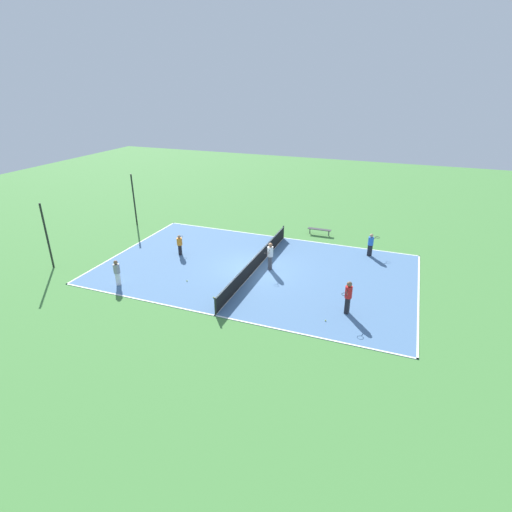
{
  "coord_description": "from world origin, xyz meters",
  "views": [
    {
      "loc": [
        -21.04,
        -8.02,
        10.78
      ],
      "look_at": [
        0.0,
        0.0,
        0.9
      ],
      "focal_mm": 28.0,
      "sensor_mm": 36.0,
      "label": 1
    }
  ],
  "objects_px": {
    "tennis_net": "(256,262)",
    "player_near_white": "(270,254)",
    "bench": "(319,230)",
    "player_coach_red": "(348,295)",
    "player_near_blue": "(371,243)",
    "tennis_ball_midcourt": "(325,320)",
    "fence_post_back_left": "(47,236)",
    "tennis_ball_right_alley": "(213,297)",
    "player_center_orange": "(180,244)",
    "fence_post_back_right": "(134,200)",
    "player_baseline_gray": "(117,271)",
    "tennis_ball_far_baseline": "(187,281)"
  },
  "relations": [
    {
      "from": "tennis_net",
      "to": "player_coach_red",
      "type": "height_order",
      "value": "player_coach_red"
    },
    {
      "from": "bench",
      "to": "player_near_white",
      "type": "xyz_separation_m",
      "value": [
        -7.21,
        1.5,
        0.65
      ]
    },
    {
      "from": "player_coach_red",
      "to": "player_near_white",
      "type": "distance_m",
      "value": 6.32
    },
    {
      "from": "player_near_blue",
      "to": "tennis_ball_midcourt",
      "type": "xyz_separation_m",
      "value": [
        -8.99,
        1.1,
        -0.85
      ]
    },
    {
      "from": "player_center_orange",
      "to": "fence_post_back_right",
      "type": "distance_m",
      "value": 7.71
    },
    {
      "from": "player_center_orange",
      "to": "fence_post_back_right",
      "type": "bearing_deg",
      "value": 37.32
    },
    {
      "from": "player_coach_red",
      "to": "fence_post_back_right",
      "type": "bearing_deg",
      "value": -101.76
    },
    {
      "from": "player_near_blue",
      "to": "player_near_white",
      "type": "bearing_deg",
      "value": 165.48
    },
    {
      "from": "player_coach_red",
      "to": "tennis_ball_midcourt",
      "type": "height_order",
      "value": "player_coach_red"
    },
    {
      "from": "player_near_blue",
      "to": "tennis_ball_right_alley",
      "type": "xyz_separation_m",
      "value": [
        -8.9,
        7.24,
        -0.85
      ]
    },
    {
      "from": "player_near_blue",
      "to": "tennis_ball_far_baseline",
      "type": "distance_m",
      "value": 12.3
    },
    {
      "from": "tennis_ball_right_alley",
      "to": "tennis_ball_far_baseline",
      "type": "bearing_deg",
      "value": 62.34
    },
    {
      "from": "player_baseline_gray",
      "to": "player_near_white",
      "type": "height_order",
      "value": "player_near_white"
    },
    {
      "from": "bench",
      "to": "player_coach_red",
      "type": "bearing_deg",
      "value": 109.57
    },
    {
      "from": "player_near_white",
      "to": "tennis_ball_midcourt",
      "type": "height_order",
      "value": "player_near_white"
    },
    {
      "from": "player_near_white",
      "to": "player_center_orange",
      "type": "relative_size",
      "value": 1.26
    },
    {
      "from": "player_near_white",
      "to": "player_center_orange",
      "type": "distance_m",
      "value": 6.44
    },
    {
      "from": "tennis_net",
      "to": "tennis_ball_right_alley",
      "type": "height_order",
      "value": "tennis_net"
    },
    {
      "from": "player_baseline_gray",
      "to": "fence_post_back_left",
      "type": "height_order",
      "value": "fence_post_back_left"
    },
    {
      "from": "player_near_white",
      "to": "tennis_ball_right_alley",
      "type": "height_order",
      "value": "player_near_white"
    },
    {
      "from": "player_coach_red",
      "to": "player_near_blue",
      "type": "height_order",
      "value": "player_coach_red"
    },
    {
      "from": "tennis_ball_far_baseline",
      "to": "fence_post_back_left",
      "type": "relative_size",
      "value": 0.02
    },
    {
      "from": "player_near_blue",
      "to": "player_center_orange",
      "type": "xyz_separation_m",
      "value": [
        -4.36,
        11.98,
        -0.1
      ]
    },
    {
      "from": "tennis_net",
      "to": "player_center_orange",
      "type": "xyz_separation_m",
      "value": [
        0.29,
        5.59,
        0.29
      ]
    },
    {
      "from": "player_coach_red",
      "to": "tennis_ball_midcourt",
      "type": "distance_m",
      "value": 1.72
    },
    {
      "from": "player_coach_red",
      "to": "fence_post_back_left",
      "type": "distance_m",
      "value": 18.23
    },
    {
      "from": "player_near_white",
      "to": "fence_post_back_right",
      "type": "bearing_deg",
      "value": -108.01
    },
    {
      "from": "tennis_ball_midcourt",
      "to": "fence_post_back_right",
      "type": "relative_size",
      "value": 0.02
    },
    {
      "from": "tennis_net",
      "to": "bench",
      "type": "xyz_separation_m",
      "value": [
        7.46,
        -2.34,
        -0.13
      ]
    },
    {
      "from": "fence_post_back_left",
      "to": "bench",
      "type": "bearing_deg",
      "value": -50.7
    },
    {
      "from": "tennis_ball_midcourt",
      "to": "fence_post_back_right",
      "type": "xyz_separation_m",
      "value": [
        8.64,
        17.33,
        2.04
      ]
    },
    {
      "from": "bench",
      "to": "tennis_net",
      "type": "bearing_deg",
      "value": 72.61
    },
    {
      "from": "player_center_orange",
      "to": "player_near_blue",
      "type": "bearing_deg",
      "value": -90.77
    },
    {
      "from": "player_coach_red",
      "to": "tennis_ball_right_alley",
      "type": "bearing_deg",
      "value": -70.83
    },
    {
      "from": "tennis_ball_midcourt",
      "to": "fence_post_back_left",
      "type": "height_order",
      "value": "fence_post_back_left"
    },
    {
      "from": "fence_post_back_left",
      "to": "player_baseline_gray",
      "type": "bearing_deg",
      "value": -95.29
    },
    {
      "from": "bench",
      "to": "player_near_white",
      "type": "bearing_deg",
      "value": 78.28
    },
    {
      "from": "tennis_ball_far_baseline",
      "to": "tennis_ball_right_alley",
      "type": "bearing_deg",
      "value": -117.66
    },
    {
      "from": "fence_post_back_left",
      "to": "fence_post_back_right",
      "type": "relative_size",
      "value": 1.0
    },
    {
      "from": "player_center_orange",
      "to": "tennis_ball_right_alley",
      "type": "bearing_deg",
      "value": -154.56
    },
    {
      "from": "bench",
      "to": "tennis_ball_far_baseline",
      "type": "bearing_deg",
      "value": 62.24
    },
    {
      "from": "fence_post_back_left",
      "to": "tennis_net",
      "type": "bearing_deg",
      "value": -70.3
    },
    {
      "from": "tennis_ball_far_baseline",
      "to": "fence_post_back_right",
      "type": "height_order",
      "value": "fence_post_back_right"
    },
    {
      "from": "tennis_net",
      "to": "player_near_white",
      "type": "bearing_deg",
      "value": -73.66
    },
    {
      "from": "player_near_blue",
      "to": "player_coach_red",
      "type": "bearing_deg",
      "value": -144.89
    },
    {
      "from": "player_coach_red",
      "to": "fence_post_back_right",
      "type": "xyz_separation_m",
      "value": [
        7.53,
        18.17,
        1.04
      ]
    },
    {
      "from": "fence_post_back_left",
      "to": "tennis_ball_right_alley",
      "type": "bearing_deg",
      "value": -89.67
    },
    {
      "from": "player_near_white",
      "to": "tennis_ball_right_alley",
      "type": "xyz_separation_m",
      "value": [
        -4.49,
        1.69,
        -0.99
      ]
    },
    {
      "from": "player_coach_red",
      "to": "tennis_net",
      "type": "bearing_deg",
      "value": -106.94
    },
    {
      "from": "tennis_ball_midcourt",
      "to": "tennis_ball_right_alley",
      "type": "height_order",
      "value": "same"
    }
  ]
}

